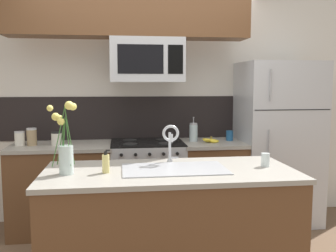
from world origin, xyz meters
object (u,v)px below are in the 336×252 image
(banana_bunch, at_px, (211,141))
(dish_soap_bottle, at_px, (106,163))
(flower_vase, at_px, (65,150))
(french_press, at_px, (193,132))
(storage_jar_short, at_px, (57,139))
(storage_jar_tall, at_px, (20,139))
(stove_range, at_px, (147,184))
(refrigerator, at_px, (277,142))
(microwave, at_px, (147,60))
(storage_jar_medium, at_px, (32,137))
(spare_glass, at_px, (265,160))
(coffee_tin, at_px, (230,136))
(sink_faucet, at_px, (171,138))

(banana_bunch, distance_m, dish_soap_bottle, 1.63)
(banana_bunch, bearing_deg, flower_vase, -137.32)
(french_press, relative_size, dish_soap_bottle, 1.62)
(french_press, bearing_deg, storage_jar_short, -176.00)
(banana_bunch, xyz_separation_m, french_press, (-0.17, 0.12, 0.08))
(banana_bunch, bearing_deg, storage_jar_tall, 178.29)
(storage_jar_short, bearing_deg, stove_range, 2.48)
(refrigerator, height_order, banana_bunch, refrigerator)
(stove_range, xyz_separation_m, microwave, (0.00, -0.02, 1.31))
(storage_jar_tall, relative_size, storage_jar_short, 1.04)
(storage_jar_medium, bearing_deg, storage_jar_short, -8.51)
(storage_jar_short, height_order, banana_bunch, storage_jar_short)
(dish_soap_bottle, xyz_separation_m, flower_vase, (-0.27, -0.00, 0.10))
(refrigerator, relative_size, storage_jar_short, 12.64)
(microwave, bearing_deg, flower_vase, -117.38)
(spare_glass, bearing_deg, microwave, 123.38)
(coffee_tin, bearing_deg, banana_bunch, -154.82)
(storage_jar_short, relative_size, dish_soap_bottle, 0.85)
(stove_range, height_order, microwave, microwave)
(microwave, bearing_deg, refrigerator, 1.62)
(microwave, xyz_separation_m, storage_jar_tall, (-1.29, 0.02, -0.79))
(storage_jar_short, height_order, coffee_tin, storage_jar_short)
(french_press, bearing_deg, refrigerator, -2.45)
(spare_glass, bearing_deg, storage_jar_short, 145.16)
(flower_vase, bearing_deg, storage_jar_tall, 115.99)
(sink_faucet, xyz_separation_m, flower_vase, (-0.77, -0.26, -0.02))
(refrigerator, bearing_deg, dish_soap_bottle, -144.47)
(spare_glass, bearing_deg, flower_vase, -177.93)
(coffee_tin, bearing_deg, flower_vase, -139.48)
(refrigerator, distance_m, flower_vase, 2.49)
(refrigerator, relative_size, storage_jar_tall, 12.10)
(stove_range, relative_size, banana_bunch, 4.87)
(storage_jar_short, xyz_separation_m, sink_faucet, (1.03, -0.99, 0.13))
(stove_range, xyz_separation_m, dish_soap_bottle, (-0.39, -1.29, 0.52))
(flower_vase, bearing_deg, storage_jar_medium, 111.67)
(french_press, height_order, dish_soap_bottle, french_press)
(refrigerator, distance_m, storage_jar_tall, 2.74)
(storage_jar_tall, distance_m, french_press, 1.80)
(microwave, relative_size, storage_jar_tall, 5.10)
(microwave, xyz_separation_m, sink_faucet, (0.11, -1.01, -0.66))
(french_press, xyz_separation_m, dish_soap_bottle, (-0.90, -1.35, -0.03))
(storage_jar_medium, height_order, spare_glass, storage_jar_medium)
(banana_bunch, bearing_deg, sink_faucet, -120.40)
(microwave, bearing_deg, spare_glass, -56.62)
(refrigerator, distance_m, storage_jar_medium, 2.62)
(stove_range, height_order, refrigerator, refrigerator)
(storage_jar_tall, distance_m, spare_glass, 2.43)
(refrigerator, distance_m, sink_faucet, 1.72)
(refrigerator, height_order, storage_jar_medium, refrigerator)
(storage_jar_tall, xyz_separation_m, storage_jar_medium, (0.12, -0.00, 0.02))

